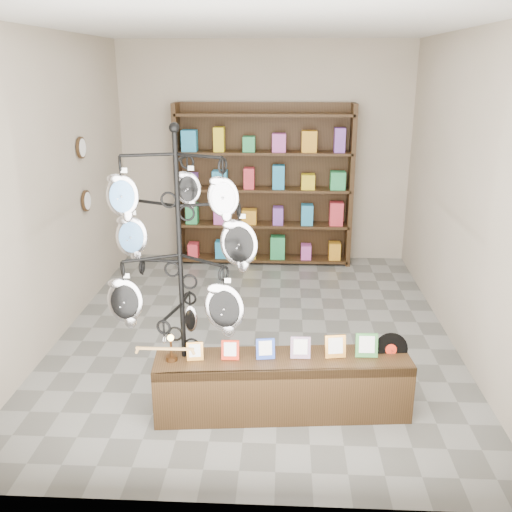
{
  "coord_description": "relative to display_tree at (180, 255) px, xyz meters",
  "views": [
    {
      "loc": [
        0.28,
        -5.44,
        2.65
      ],
      "look_at": [
        0.06,
        -1.0,
        1.17
      ],
      "focal_mm": 40.0,
      "sensor_mm": 36.0,
      "label": 1
    }
  ],
  "objects": [
    {
      "name": "room_envelope",
      "position": [
        0.48,
        1.47,
        0.53
      ],
      "size": [
        5.0,
        5.0,
        5.0
      ],
      "color": "#AA9B89",
      "rests_on": "ground"
    },
    {
      "name": "display_tree",
      "position": [
        0.0,
        0.0,
        0.0
      ],
      "size": [
        1.17,
        1.03,
        2.29
      ],
      "rotation": [
        0.0,
        0.0,
        -0.08
      ],
      "color": "black",
      "rests_on": "ground"
    },
    {
      "name": "ground",
      "position": [
        0.48,
        1.47,
        -1.32
      ],
      "size": [
        5.0,
        5.0,
        0.0
      ],
      "primitive_type": "plane",
      "color": "slate",
      "rests_on": "ground"
    },
    {
      "name": "wall_clocks",
      "position": [
        -1.49,
        2.27,
        0.18
      ],
      "size": [
        0.03,
        0.24,
        0.84
      ],
      "color": "black",
      "rests_on": "ground"
    },
    {
      "name": "back_shelving",
      "position": [
        0.48,
        3.77,
        -0.29
      ],
      "size": [
        2.42,
        0.36,
        2.2
      ],
      "color": "black",
      "rests_on": "ground"
    },
    {
      "name": "front_shelf",
      "position": [
        0.78,
        0.0,
        -1.07
      ],
      "size": [
        2.03,
        0.59,
        0.71
      ],
      "rotation": [
        0.0,
        0.0,
        0.09
      ],
      "color": "black",
      "rests_on": "ground"
    }
  ]
}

